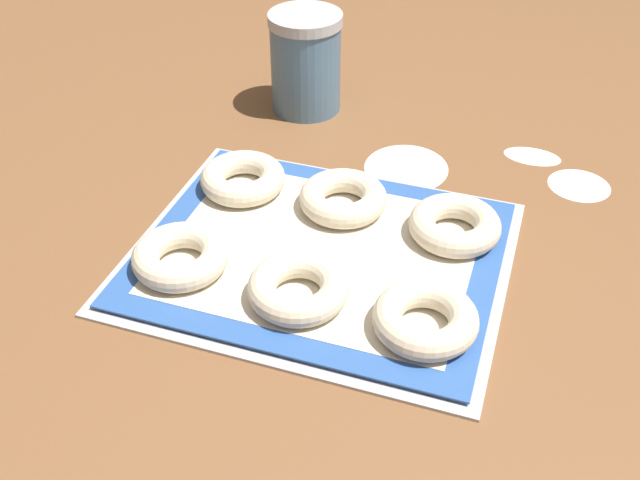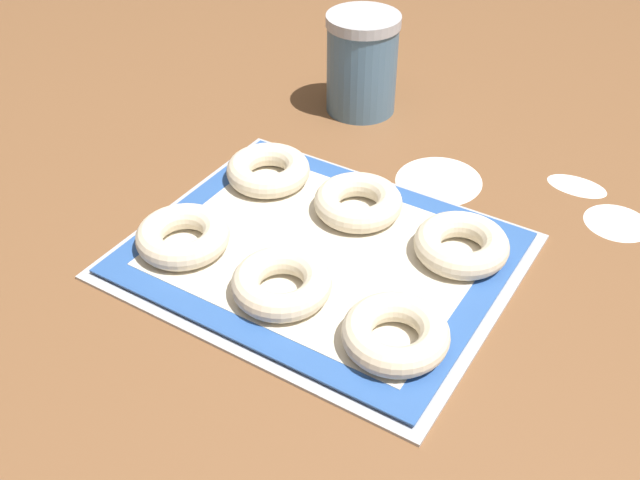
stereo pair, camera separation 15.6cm
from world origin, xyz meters
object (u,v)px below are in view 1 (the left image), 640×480
bagel_front_center (298,288)px  bagel_back_left (243,178)px  bagel_back_center (343,198)px  bagel_back_right (455,225)px  bagel_front_left (180,256)px  bagel_front_right (425,319)px  flour_canister (306,62)px  baking_tray (320,255)px

bagel_front_center → bagel_back_left: same height
bagel_back_left → bagel_back_center: (0.14, -0.00, 0.00)m
bagel_back_left → bagel_back_center: bearing=-0.1°
bagel_back_left → bagel_back_right: bearing=-2.2°
bagel_front_left → bagel_front_right: size_ratio=1.00×
bagel_front_left → bagel_front_center: same height
bagel_back_center → bagel_back_right: size_ratio=1.00×
bagel_back_center → flour_canister: 0.29m
bagel_front_center → bagel_back_right: (0.14, 0.17, 0.00)m
baking_tray → flour_canister: 0.38m
bagel_front_center → flour_canister: 0.46m
bagel_front_left → flour_canister: flour_canister is taller
baking_tray → bagel_back_right: size_ratio=3.95×
bagel_back_center → bagel_back_right: (0.14, -0.01, 0.00)m
baking_tray → bagel_front_center: bearing=-87.2°
bagel_back_left → flour_canister: size_ratio=0.73×
bagel_front_center → bagel_back_right: same height
bagel_front_left → bagel_front_right: same height
bagel_front_right → bagel_back_right: (-0.00, 0.17, 0.00)m
bagel_front_left → bagel_front_center: 0.15m
bagel_front_center → bagel_back_center: 0.18m
baking_tray → bagel_front_center: bagel_front_center is taller
baking_tray → bagel_front_center: 0.09m
baking_tray → bagel_front_right: bearing=-31.4°
baking_tray → flour_canister: bearing=112.0°
bagel_front_right → flour_canister: (-0.28, 0.43, 0.05)m
baking_tray → bagel_back_right: (0.14, 0.08, 0.02)m
bagel_front_right → bagel_front_left: bearing=178.1°
flour_canister → bagel_back_right: bearing=-43.1°
bagel_back_right → flour_canister: bearing=136.9°
bagel_front_center → bagel_front_right: bearing=-0.9°
bagel_front_center → bagel_back_center: bearing=91.3°
bagel_back_center → bagel_front_center: bearing=-88.7°
bagel_front_left → bagel_back_left: size_ratio=1.00×
bagel_front_left → bagel_front_right: (0.29, -0.01, 0.00)m
bagel_front_left → bagel_back_left: 0.17m
bagel_front_right → bagel_back_left: bearing=147.6°
bagel_front_center → bagel_back_center: size_ratio=1.00×
baking_tray → bagel_back_center: 0.09m
baking_tray → bagel_front_left: bearing=-150.7°
bagel_back_left → bagel_front_left: bearing=-91.4°
bagel_front_left → flour_canister: (0.00, 0.42, 0.05)m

